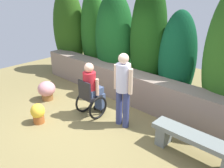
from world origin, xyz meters
name	(u,v)px	position (x,y,z in m)	size (l,w,h in m)	color
ground_plane	(91,122)	(0.00, 0.00, 0.00)	(10.78, 10.78, 0.00)	olive
stone_retaining_wall	(132,87)	(0.00, 1.47, 0.42)	(6.87, 0.53, 0.84)	gray
hedge_backdrop	(140,43)	(-0.22, 2.07, 1.49)	(7.48, 1.01, 3.20)	#264E13
stone_bench	(195,143)	(2.24, 0.46, 0.32)	(1.60, 0.37, 0.48)	slate
person_in_wheelchair	(92,91)	(-0.24, 0.26, 0.62)	(0.53, 0.66, 1.33)	black
person_standing_companion	(123,86)	(0.60, 0.40, 0.96)	(0.49, 0.30, 1.67)	navy
flower_pot_purple_near	(47,90)	(-1.76, -0.05, 0.28)	(0.47, 0.47, 0.53)	brown
flower_pot_red_accent	(38,113)	(-0.86, -0.84, 0.25)	(0.32, 0.32, 0.47)	#AB5726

